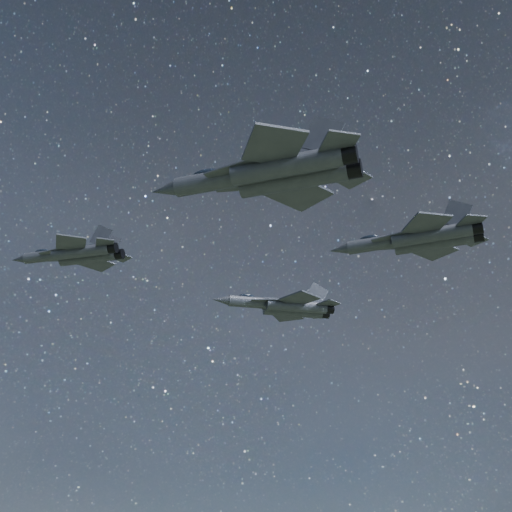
{
  "coord_description": "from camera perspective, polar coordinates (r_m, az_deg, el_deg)",
  "views": [
    {
      "loc": [
        -1.11,
        -67.48,
        114.92
      ],
      "look_at": [
        -0.74,
        -1.95,
        145.9
      ],
      "focal_mm": 42.0,
      "sensor_mm": 36.0,
      "label": 1
    }
  ],
  "objects": [
    {
      "name": "jet_right",
      "position": [
        51.36,
        1.53,
        7.91
      ],
      "size": [
        19.73,
        13.22,
        4.99
      ],
      "rotation": [
        0.0,
        0.0,
        -0.32
      ],
      "color": "#383B46"
    },
    {
      "name": "jet_left",
      "position": [
        95.33,
        2.78,
        -4.79
      ],
      "size": [
        20.29,
        13.96,
        5.09
      ],
      "rotation": [
        0.0,
        0.0,
        0.2
      ],
      "color": "#383B46"
    },
    {
      "name": "jet_lead",
      "position": [
        74.99,
        -16.77,
        0.18
      ],
      "size": [
        15.36,
        10.44,
        3.86
      ],
      "rotation": [
        0.0,
        0.0,
        -0.25
      ],
      "color": "#383B46"
    },
    {
      "name": "jet_slot",
      "position": [
        74.95,
        15.28,
        1.61
      ],
      "size": [
        19.18,
        12.72,
        4.89
      ],
      "rotation": [
        0.0,
        0.0,
        -0.37
      ],
      "color": "#383B46"
    }
  ]
}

